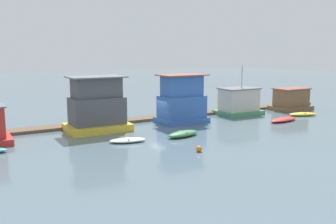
# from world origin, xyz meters

# --- Properties ---
(ground_plane) EXTENTS (200.00, 200.00, 0.00)m
(ground_plane) POSITION_xyz_m (0.00, 0.00, 0.00)
(ground_plane) COLOR slate
(dock_walkway) EXTENTS (51.00, 2.11, 0.30)m
(dock_walkway) POSITION_xyz_m (0.00, 2.82, 0.15)
(dock_walkway) COLOR brown
(dock_walkway) RESTS_ON ground_plane
(houseboat_yellow) EXTENTS (6.00, 4.15, 5.35)m
(houseboat_yellow) POSITION_xyz_m (-7.39, 0.03, 2.34)
(houseboat_yellow) COLOR gold
(houseboat_yellow) RESTS_ON ground_plane
(houseboat_blue) EXTENTS (5.30, 3.43, 5.24)m
(houseboat_blue) POSITION_xyz_m (2.06, -0.41, 2.35)
(houseboat_blue) COLOR #3866B7
(houseboat_blue) RESTS_ON ground_plane
(houseboat_green) EXTENTS (5.35, 3.70, 6.00)m
(houseboat_green) POSITION_xyz_m (10.93, 0.56, 1.53)
(houseboat_green) COLOR #4C9360
(houseboat_green) RESTS_ON ground_plane
(houseboat_brown) EXTENTS (5.15, 3.38, 2.89)m
(houseboat_brown) POSITION_xyz_m (19.26, -0.14, 1.33)
(houseboat_brown) COLOR brown
(houseboat_brown) RESTS_ON ground_plane
(dinghy_white) EXTENTS (3.33, 2.00, 0.37)m
(dinghy_white) POSITION_xyz_m (-6.73, -5.78, 0.19)
(dinghy_white) COLOR white
(dinghy_white) RESTS_ON ground_plane
(dinghy_green) EXTENTS (3.57, 1.90, 0.54)m
(dinghy_green) POSITION_xyz_m (-1.48, -6.37, 0.27)
(dinghy_green) COLOR #47844C
(dinghy_green) RESTS_ON ground_plane
(dinghy_red) EXTENTS (4.27, 1.95, 0.43)m
(dinghy_red) POSITION_xyz_m (12.16, -5.58, 0.21)
(dinghy_red) COLOR red
(dinghy_red) RESTS_ON ground_plane
(dinghy_yellow) EXTENTS (3.74, 2.38, 0.40)m
(dinghy_yellow) POSITION_xyz_m (17.02, -4.11, 0.20)
(dinghy_yellow) COLOR yellow
(dinghy_yellow) RESTS_ON ground_plane
(buoy_orange) EXTENTS (0.47, 0.47, 0.47)m
(buoy_orange) POSITION_xyz_m (-3.13, -11.34, 0.24)
(buoy_orange) COLOR orange
(buoy_orange) RESTS_ON ground_plane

